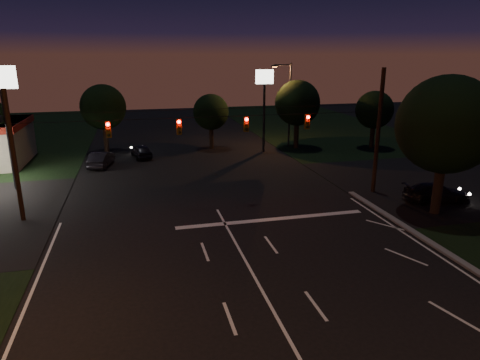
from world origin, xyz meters
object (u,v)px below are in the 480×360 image
object	(u,v)px
car_cross	(437,193)
tree_right_near	(445,126)
car_oncoming_b	(101,159)
utility_pole_right	(373,192)
car_oncoming_a	(141,151)

from	to	relation	value
car_cross	tree_right_near	bearing A→B (deg)	148.74
tree_right_near	car_oncoming_b	distance (m)	28.31
utility_pole_right	car_cross	size ratio (longest dim) A/B	2.01
car_oncoming_b	car_cross	distance (m)	28.05
car_cross	car_oncoming_b	bearing A→B (deg)	65.55
car_oncoming_b	car_oncoming_a	bearing A→B (deg)	-131.01
car_oncoming_a	car_oncoming_b	xyz separation A→B (m)	(-3.64, -2.76, 0.05)
car_oncoming_a	car_oncoming_b	distance (m)	4.57
car_oncoming_b	car_cross	world-z (taller)	car_oncoming_b
utility_pole_right	car_oncoming_a	distance (m)	22.61
tree_right_near	utility_pole_right	bearing A→B (deg)	107.53
tree_right_near	car_oncoming_b	xyz separation A→B (m)	(-21.67, 17.52, -4.98)
utility_pole_right	car_cross	distance (m)	4.37
utility_pole_right	car_cross	xyz separation A→B (m)	(3.09, -3.03, 0.65)
tree_right_near	car_oncoming_b	size ratio (longest dim) A/B	2.07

